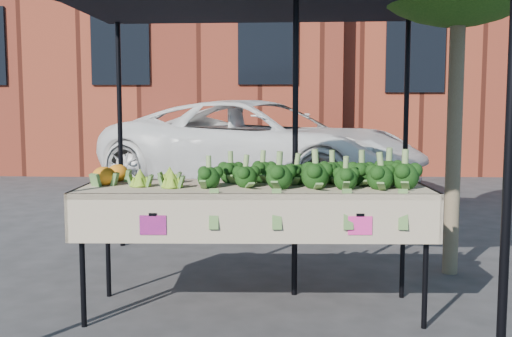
# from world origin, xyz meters

# --- Properties ---
(ground) EXTENTS (90.00, 90.00, 0.00)m
(ground) POSITION_xyz_m (0.00, 0.00, 0.00)
(ground) COLOR #2A2A2C
(table) EXTENTS (2.44, 0.93, 0.90)m
(table) POSITION_xyz_m (-0.23, -0.00, 0.45)
(table) COLOR tan
(table) RESTS_ON ground
(canopy) EXTENTS (3.16, 3.16, 2.74)m
(canopy) POSITION_xyz_m (-0.29, 0.48, 1.37)
(canopy) COLOR black
(canopy) RESTS_ON ground
(broccoli_heap) EXTENTS (1.51, 0.54, 0.23)m
(broccoli_heap) POSITION_xyz_m (0.13, 0.02, 1.01)
(broccoli_heap) COLOR black
(broccoli_heap) RESTS_ON table
(romanesco_cluster) EXTENTS (0.41, 0.45, 0.18)m
(romanesco_cluster) POSITION_xyz_m (-0.89, -0.02, 0.99)
(romanesco_cluster) COLOR #92B02C
(romanesco_cluster) RESTS_ON table
(cauliflower_pair) EXTENTS (0.21, 0.41, 0.16)m
(cauliflower_pair) POSITION_xyz_m (-1.26, 0.06, 0.98)
(cauliflower_pair) COLOR orange
(cauliflower_pair) RESTS_ON table
(vehicle) EXTENTS (2.50, 3.03, 5.66)m
(vehicle) POSITION_xyz_m (-0.54, 6.26, 2.83)
(vehicle) COLOR white
(vehicle) RESTS_ON ground
(street_tree) EXTENTS (1.89, 1.89, 3.72)m
(street_tree) POSITION_xyz_m (1.41, 1.09, 1.86)
(street_tree) COLOR #1E4C14
(street_tree) RESTS_ON ground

